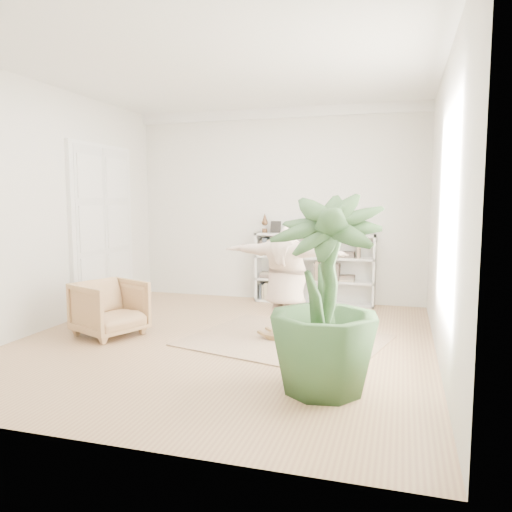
{
  "coord_description": "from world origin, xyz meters",
  "views": [
    {
      "loc": [
        2.29,
        -6.25,
        1.93
      ],
      "look_at": [
        0.34,
        0.4,
        1.14
      ],
      "focal_mm": 35.0,
      "sensor_mm": 36.0,
      "label": 1
    }
  ],
  "objects_px": {
    "bookshelf": "(314,269)",
    "houseplant": "(324,294)",
    "rocker_board": "(285,336)",
    "person": "(286,278)",
    "armchair": "(110,308)"
  },
  "relations": [
    {
      "from": "armchair",
      "to": "rocker_board",
      "type": "height_order",
      "value": "armchair"
    },
    {
      "from": "armchair",
      "to": "bookshelf",
      "type": "bearing_deg",
      "value": -15.26
    },
    {
      "from": "rocker_board",
      "to": "person",
      "type": "height_order",
      "value": "person"
    },
    {
      "from": "armchair",
      "to": "person",
      "type": "relative_size",
      "value": 0.47
    },
    {
      "from": "rocker_board",
      "to": "houseplant",
      "type": "relative_size",
      "value": 0.28
    },
    {
      "from": "bookshelf",
      "to": "houseplant",
      "type": "xyz_separation_m",
      "value": [
        0.83,
        -4.23,
        0.36
      ]
    },
    {
      "from": "bookshelf",
      "to": "rocker_board",
      "type": "height_order",
      "value": "bookshelf"
    },
    {
      "from": "armchair",
      "to": "person",
      "type": "bearing_deg",
      "value": -57.25
    },
    {
      "from": "bookshelf",
      "to": "houseplant",
      "type": "bearing_deg",
      "value": -78.92
    },
    {
      "from": "armchair",
      "to": "rocker_board",
      "type": "relative_size",
      "value": 1.53
    },
    {
      "from": "rocker_board",
      "to": "houseplant",
      "type": "bearing_deg",
      "value": -50.51
    },
    {
      "from": "rocker_board",
      "to": "person",
      "type": "relative_size",
      "value": 0.31
    },
    {
      "from": "armchair",
      "to": "houseplant",
      "type": "relative_size",
      "value": 0.43
    },
    {
      "from": "person",
      "to": "bookshelf",
      "type": "bearing_deg",
      "value": -74.37
    },
    {
      "from": "houseplant",
      "to": "rocker_board",
      "type": "bearing_deg",
      "value": 115.19
    }
  ]
}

